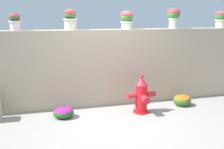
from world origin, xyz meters
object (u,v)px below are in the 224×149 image
at_px(potted_plant_2, 70,18).
at_px(potted_plant_5, 221,18).
at_px(potted_plant_3, 127,18).
at_px(flower_bush_right, 63,112).
at_px(flower_bush_left, 182,100).
at_px(fire_hydrant, 142,96).
at_px(potted_plant_4, 174,15).
at_px(potted_plant_1, 15,20).

height_order(potted_plant_2, potted_plant_5, potted_plant_2).
distance_m(potted_plant_3, flower_bush_right, 2.43).
bearing_deg(flower_bush_left, potted_plant_3, 150.39).
bearing_deg(flower_bush_right, flower_bush_left, 0.85).
distance_m(fire_hydrant, flower_bush_right, 1.60).
height_order(potted_plant_2, potted_plant_4, potted_plant_4).
relative_size(potted_plant_5, flower_bush_right, 1.04).
bearing_deg(potted_plant_2, fire_hydrant, -32.50).
bearing_deg(flower_bush_right, potted_plant_4, 14.79).
distance_m(potted_plant_4, flower_bush_right, 3.31).
distance_m(flower_bush_left, flower_bush_right, 2.61).
bearing_deg(potted_plant_4, potted_plant_2, -179.86).
bearing_deg(potted_plant_4, flower_bush_left, -93.18).
height_order(potted_plant_3, fire_hydrant, potted_plant_3).
height_order(potted_plant_5, flower_bush_left, potted_plant_5).
relative_size(potted_plant_1, flower_bush_left, 0.88).
relative_size(potted_plant_3, potted_plant_4, 0.85).
relative_size(potted_plant_3, fire_hydrant, 0.50).
distance_m(potted_plant_5, fire_hydrant, 2.94).
distance_m(potted_plant_4, fire_hydrant, 2.11).
bearing_deg(potted_plant_1, flower_bush_left, -10.75).
bearing_deg(flower_bush_left, potted_plant_2, 164.38).
xyz_separation_m(fire_hydrant, flower_bush_left, (1.04, 0.17, -0.23)).
bearing_deg(fire_hydrant, flower_bush_left, 9.49).
relative_size(potted_plant_2, potted_plant_3, 1.08).
xyz_separation_m(potted_plant_5, flower_bush_right, (-3.92, -0.68, -1.80)).
bearing_deg(flower_bush_right, potted_plant_2, 68.70).
relative_size(potted_plant_3, potted_plant_5, 0.95).
xyz_separation_m(potted_plant_2, potted_plant_3, (1.23, -0.02, -0.00)).
height_order(potted_plant_4, flower_bush_left, potted_plant_4).
xyz_separation_m(potted_plant_3, flower_bush_right, (-1.50, -0.67, -1.79)).
bearing_deg(potted_plant_4, fire_hydrant, -142.23).
height_order(potted_plant_4, flower_bush_right, potted_plant_4).
xyz_separation_m(potted_plant_2, flower_bush_left, (2.34, -0.65, -1.77)).
bearing_deg(potted_plant_2, potted_plant_1, -179.84).
xyz_separation_m(potted_plant_4, flower_bush_left, (-0.04, -0.66, -1.84)).
relative_size(potted_plant_5, fire_hydrant, 0.53).
distance_m(potted_plant_2, fire_hydrant, 2.18).
xyz_separation_m(flower_bush_left, flower_bush_right, (-2.61, -0.04, -0.02)).
distance_m(potted_plant_3, flower_bush_left, 2.18).
height_order(potted_plant_1, flower_bush_right, potted_plant_1).
bearing_deg(flower_bush_left, potted_plant_5, 26.07).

